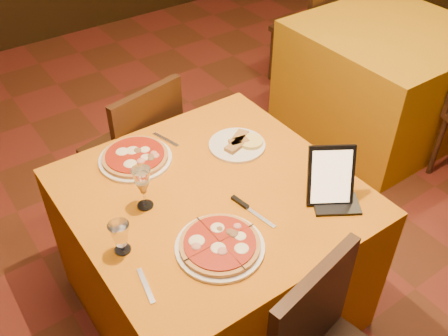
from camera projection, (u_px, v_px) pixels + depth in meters
floor at (303, 268)px, 2.68m from camera, size 6.00×7.00×0.01m
main_table at (213, 251)px, 2.27m from camera, size 1.10×1.10×0.75m
side_table at (383, 80)px, 3.47m from camera, size 1.10×1.10×0.75m
chair_main_far at (131, 151)px, 2.72m from camera, size 0.45×0.45×0.91m
chair_side_far at (306, 29)px, 3.92m from camera, size 0.43×0.43×0.91m
pizza_near at (220, 246)px, 1.79m from camera, size 0.33×0.33×0.03m
pizza_far at (135, 158)px, 2.17m from camera, size 0.32×0.32×0.03m
cutlet_dish at (237, 144)px, 2.25m from camera, size 0.26×0.26×0.03m
wine_glass at (143, 188)px, 1.90m from camera, size 0.08×0.08×0.19m
water_glass at (121, 238)px, 1.75m from camera, size 0.07×0.07×0.13m
tablet at (331, 176)px, 1.92m from camera, size 0.21×0.18×0.23m
knife at (256, 214)px, 1.93m from camera, size 0.05×0.20×0.01m
fork_near at (146, 286)px, 1.67m from camera, size 0.04×0.15×0.01m
fork_far at (166, 139)px, 2.30m from camera, size 0.06×0.15×0.01m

